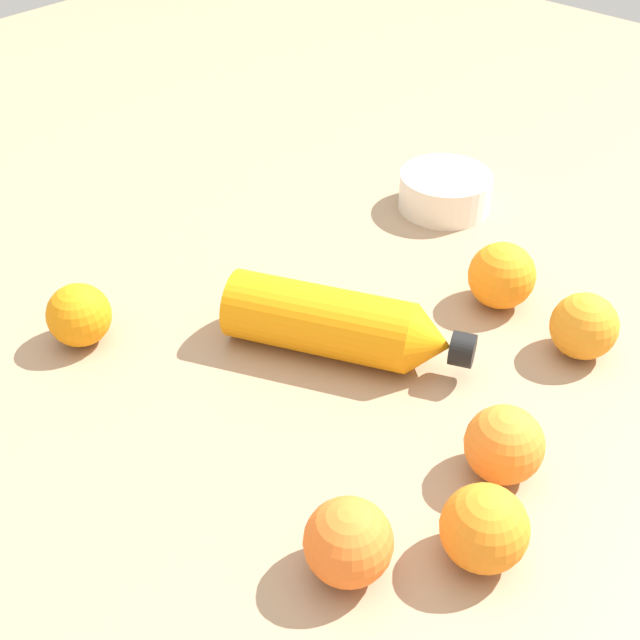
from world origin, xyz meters
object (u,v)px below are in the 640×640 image
at_px(orange_1, 584,326).
at_px(orange_2, 502,276).
at_px(orange_0, 348,542).
at_px(orange_3, 484,528).
at_px(water_bottle, 341,324).
at_px(orange_4, 502,446).
at_px(orange_5, 79,315).
at_px(ceramic_bowl, 445,191).

bearing_deg(orange_1, orange_2, -8.85).
height_order(orange_0, orange_3, same).
xyz_separation_m(water_bottle, orange_3, (-0.25, 0.12, -0.00)).
relative_size(orange_4, orange_5, 1.04).
height_order(orange_0, orange_5, orange_0).
height_order(orange_2, ceramic_bowl, orange_2).
relative_size(orange_4, ceramic_bowl, 0.59).
bearing_deg(orange_5, orange_1, -140.03).
xyz_separation_m(orange_1, orange_4, (-0.03, 0.20, 0.00)).
bearing_deg(orange_3, orange_1, -76.74).
relative_size(orange_3, orange_5, 1.06).
distance_m(orange_3, ceramic_bowl, 0.56).
distance_m(orange_1, orange_3, 0.29).
bearing_deg(orange_1, orange_4, 98.42).
bearing_deg(orange_2, orange_1, 171.15).
height_order(orange_3, ceramic_bowl, orange_3).
distance_m(water_bottle, orange_2, 0.20).
distance_m(water_bottle, orange_1, 0.25).
bearing_deg(orange_3, orange_4, -66.15).
bearing_deg(orange_0, orange_4, -101.26).
distance_m(water_bottle, ceramic_bowl, 0.33).
xyz_separation_m(orange_1, orange_3, (-0.07, 0.29, 0.00)).
height_order(orange_0, ceramic_bowl, orange_0).
height_order(water_bottle, orange_5, water_bottle).
xyz_separation_m(water_bottle, orange_0, (-0.18, 0.20, -0.00)).
distance_m(water_bottle, orange_3, 0.28).
distance_m(orange_1, orange_5, 0.52).
bearing_deg(water_bottle, orange_4, -32.55).
height_order(orange_0, orange_2, orange_2).
relative_size(water_bottle, orange_4, 3.65).
relative_size(orange_2, orange_5, 1.11).
bearing_deg(orange_1, orange_0, 89.45).
bearing_deg(orange_1, orange_3, 103.26).
bearing_deg(orange_3, orange_5, 6.18).
distance_m(water_bottle, orange_0, 0.27).
bearing_deg(orange_1, ceramic_bowl, -28.10).
xyz_separation_m(orange_0, orange_2, (0.11, -0.38, 0.00)).
xyz_separation_m(orange_0, orange_3, (-0.07, -0.08, 0.00)).
relative_size(orange_1, ceramic_bowl, 0.58).
bearing_deg(orange_0, orange_1, -90.55).
bearing_deg(water_bottle, orange_5, -165.40).
bearing_deg(water_bottle, orange_1, 18.31).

